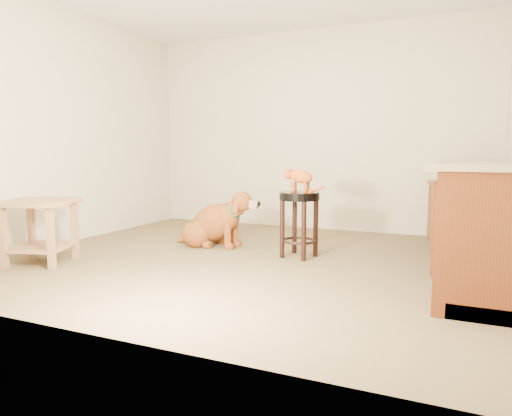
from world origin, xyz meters
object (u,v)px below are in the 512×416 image
at_px(wood_stool, 445,211).
at_px(golden_retriever, 214,224).
at_px(padded_stool, 299,211).
at_px(tabby_kitten, 299,177).
at_px(side_table, 40,222).

xyz_separation_m(wood_stool, golden_retriever, (-2.28, -1.28, -0.12)).
distance_m(padded_stool, tabby_kitten, 0.33).
bearing_deg(golden_retriever, tabby_kitten, -7.59).
bearing_deg(wood_stool, side_table, -142.49).
height_order(padded_stool, golden_retriever, padded_stool).
relative_size(side_table, tabby_kitten, 1.69).
bearing_deg(wood_stool, padded_stool, -132.31).
relative_size(wood_stool, golden_retriever, 0.67).
distance_m(padded_stool, side_table, 2.40).
bearing_deg(side_table, tabby_kitten, 29.65).
distance_m(side_table, golden_retriever, 1.71).
bearing_deg(tabby_kitten, wood_stool, 58.92).
bearing_deg(golden_retriever, side_table, -130.18).
xyz_separation_m(padded_stool, tabby_kitten, (-0.01, 0.00, 0.33)).
distance_m(padded_stool, wood_stool, 1.90).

